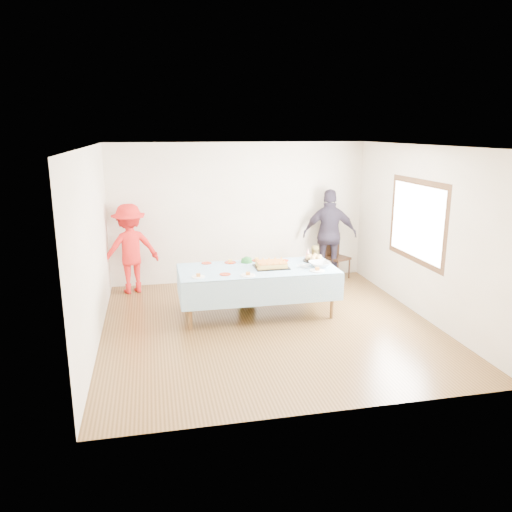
{
  "coord_description": "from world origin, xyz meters",
  "views": [
    {
      "loc": [
        -1.68,
        -6.98,
        2.92
      ],
      "look_at": [
        -0.14,
        0.3,
        1.03
      ],
      "focal_mm": 35.0,
      "sensor_mm": 36.0,
      "label": 1
    }
  ],
  "objects_px": {
    "birthday_cake": "(271,265)",
    "adult_left": "(130,249)",
    "party_table": "(258,271)",
    "dining_chair": "(336,253)"
  },
  "relations": [
    {
      "from": "birthday_cake",
      "to": "adult_left",
      "type": "bearing_deg",
      "value": 144.22
    },
    {
      "from": "party_table",
      "to": "birthday_cake",
      "type": "distance_m",
      "value": 0.25
    },
    {
      "from": "birthday_cake",
      "to": "adult_left",
      "type": "height_order",
      "value": "adult_left"
    },
    {
      "from": "birthday_cake",
      "to": "dining_chair",
      "type": "relative_size",
      "value": 0.61
    },
    {
      "from": "party_table",
      "to": "adult_left",
      "type": "relative_size",
      "value": 1.52
    },
    {
      "from": "party_table",
      "to": "adult_left",
      "type": "xyz_separation_m",
      "value": [
        -2.03,
        1.62,
        0.1
      ]
    },
    {
      "from": "adult_left",
      "to": "party_table",
      "type": "bearing_deg",
      "value": 125.46
    },
    {
      "from": "party_table",
      "to": "dining_chair",
      "type": "relative_size",
      "value": 2.82
    },
    {
      "from": "birthday_cake",
      "to": "dining_chair",
      "type": "height_order",
      "value": "dining_chair"
    },
    {
      "from": "birthday_cake",
      "to": "dining_chair",
      "type": "bearing_deg",
      "value": 44.86
    }
  ]
}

